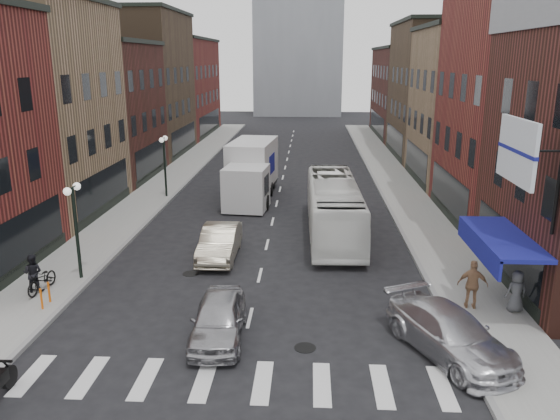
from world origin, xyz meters
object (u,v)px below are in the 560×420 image
object	(u,v)px
sedan_left_near	(218,318)
ped_right_c	(516,291)
billboard_sign	(519,153)
curb_car	(450,333)
streetlamp_far	(164,155)
ped_right_b	(473,284)
box_truck	(251,172)
sedan_left_far	(220,242)
parked_bicycle	(42,280)
transit_bus	(334,207)
streetlamp_near	(75,214)
bike_rack	(45,295)
ped_left_solo	(33,273)

from	to	relation	value
sedan_left_near	ped_right_c	world-z (taller)	ped_right_c
billboard_sign	curb_car	world-z (taller)	billboard_sign
streetlamp_far	ped_right_b	size ratio (longest dim) A/B	2.25
box_truck	sedan_left_far	size ratio (longest dim) A/B	1.92
parked_bicycle	ped_right_c	xyz separation A→B (m)	(17.86, -0.80, 0.29)
parked_bicycle	transit_bus	bearing A→B (deg)	42.15
box_truck	parked_bicycle	size ratio (longest dim) A/B	4.79
streetlamp_near	parked_bicycle	world-z (taller)	streetlamp_near
bike_rack	sedan_left_far	distance (m)	8.00
bike_rack	transit_bus	world-z (taller)	transit_bus
transit_bus	ped_right_c	xyz separation A→B (m)	(6.17, -9.05, -0.56)
streetlamp_near	sedan_left_near	xyz separation A→B (m)	(6.53, -4.51, -2.20)
sedan_left_near	ped_right_b	size ratio (longest dim) A/B	2.28
box_truck	sedan_left_near	world-z (taller)	box_truck
transit_bus	ped_left_solo	xyz separation A→B (m)	(-12.00, -8.29, -0.56)
ped_right_b	ped_right_c	xyz separation A→B (m)	(1.49, -0.21, -0.14)
billboard_sign	parked_bicycle	bearing A→B (deg)	173.05
billboard_sign	sedan_left_near	distance (m)	10.94
billboard_sign	sedan_left_near	xyz separation A→B (m)	(-9.45, -1.01, -5.42)
parked_bicycle	ped_right_b	world-z (taller)	ped_right_b
sedan_left_far	bike_rack	bearing A→B (deg)	-134.31
bike_rack	transit_bus	distance (m)	14.54
billboard_sign	curb_car	bearing A→B (deg)	-141.79
curb_car	transit_bus	bearing A→B (deg)	79.40
sedan_left_far	curb_car	xyz separation A→B (m)	(8.55, -8.20, -0.02)
bike_rack	ped_right_b	distance (m)	15.66
streetlamp_far	ped_left_solo	xyz separation A→B (m)	(-1.25, -15.48, -1.99)
streetlamp_far	ped_right_c	bearing A→B (deg)	-43.81
transit_bus	ped_left_solo	world-z (taller)	transit_bus
streetlamp_near	box_truck	bearing A→B (deg)	68.18
curb_car	ped_right_b	distance (m)	3.49
billboard_sign	sedan_left_far	world-z (taller)	billboard_sign
sedan_left_near	sedan_left_far	distance (m)	7.66
parked_bicycle	ped_left_solo	distance (m)	0.43
bike_rack	ped_right_c	size ratio (longest dim) A/B	0.52
bike_rack	ped_left_solo	size ratio (longest dim) A/B	0.52
transit_bus	curb_car	bearing A→B (deg)	-76.55
billboard_sign	ped_right_c	bearing A→B (deg)	53.17
billboard_sign	parked_bicycle	world-z (taller)	billboard_sign
transit_bus	sedan_left_far	bearing A→B (deg)	-146.53
box_truck	ped_left_solo	bearing A→B (deg)	-108.35
billboard_sign	ped_right_b	distance (m)	5.31
parked_bicycle	streetlamp_far	bearing A→B (deg)	93.49
ped_right_c	sedan_left_near	bearing A→B (deg)	3.57
billboard_sign	streetlamp_near	bearing A→B (deg)	167.65
streetlamp_far	box_truck	xyz separation A→B (m)	(5.65, 0.12, -1.08)
streetlamp_near	curb_car	xyz separation A→B (m)	(13.90, -5.14, -2.18)
curb_car	ped_right_b	xyz separation A→B (m)	(1.54, 3.12, 0.34)
box_truck	ped_left_solo	size ratio (longest dim) A/B	5.66
ped_left_solo	ped_right_b	bearing A→B (deg)	173.85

